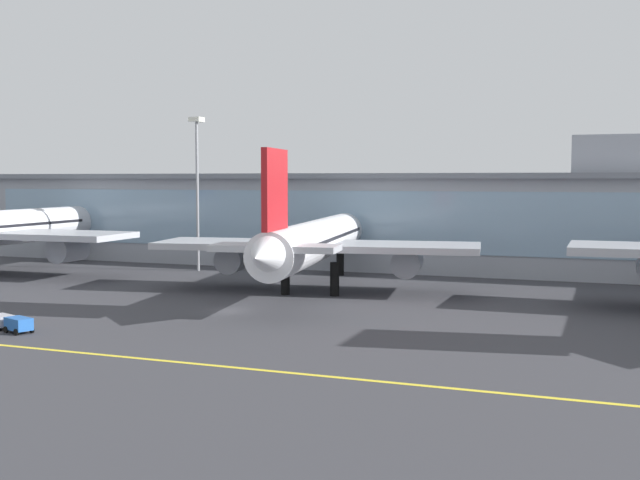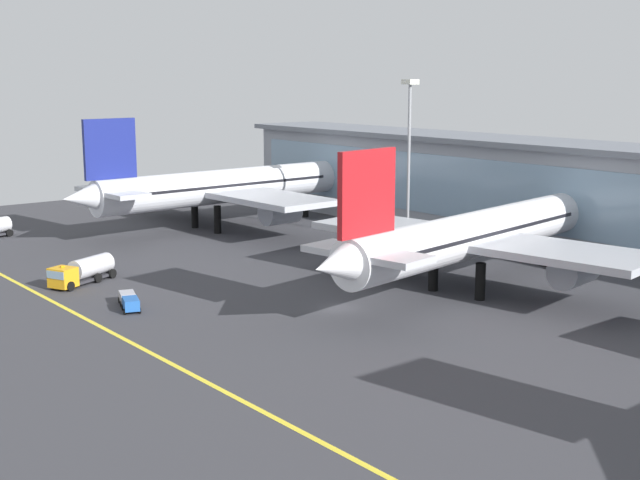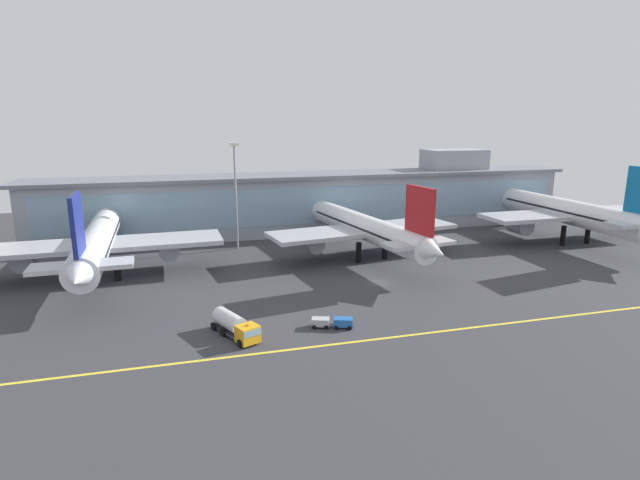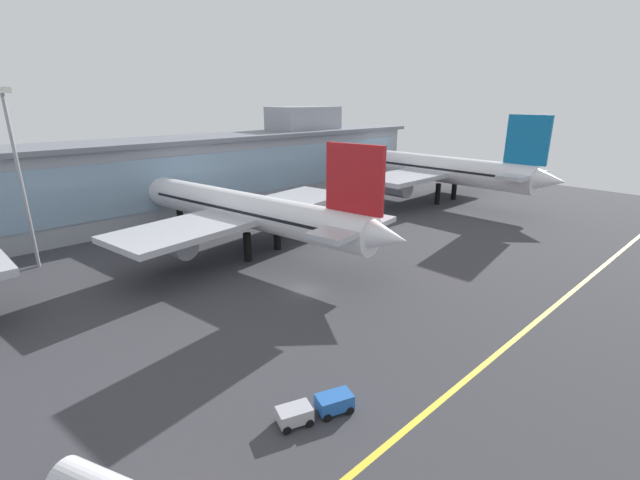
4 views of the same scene
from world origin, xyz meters
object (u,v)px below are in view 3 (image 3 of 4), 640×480
airliner_far_right (568,212)px  baggage_tug_near (333,322)px  airliner_near_right (365,228)px  airliner_near_left (97,243)px  apron_light_mast_west (235,180)px  service_truck_far (236,326)px

airliner_far_right → baggage_tug_near: bearing=116.0°
airliner_near_right → airliner_far_right: bearing=-98.5°
baggage_tug_near → airliner_far_right: bearing=46.1°
airliner_near_left → airliner_near_right: airliner_near_left is taller
airliner_near_right → apron_light_mast_west: size_ratio=2.24×
airliner_near_left → airliner_near_right: 51.04m
baggage_tug_near → service_truck_far: size_ratio=0.62×
baggage_tug_near → apron_light_mast_west: (-7.61, 47.58, 14.39)m
airliner_far_right → apron_light_mast_west: bearing=78.9°
airliner_far_right → service_truck_far: (-80.35, -33.25, -5.44)m
service_truck_far → apron_light_mast_west: bearing=149.3°
airliner_near_left → service_truck_far: (20.89, -32.43, -4.97)m
airliner_near_left → service_truck_far: 38.90m
airliner_far_right → airliner_near_right: bearing=89.8°
apron_light_mast_west → airliner_near_left: bearing=-151.1°
airliner_near_left → airliner_far_right: (101.24, 0.82, 0.46)m
apron_light_mast_west → airliner_near_right: bearing=-30.0°
service_truck_far → apron_light_mast_west: size_ratio=0.40×
apron_light_mast_west → service_truck_far: bearing=-96.7°
airliner_near_left → airliner_near_right: (51.03, 0.40, -0.31)m
airliner_near_right → apron_light_mast_west: bearing=51.1°
airliner_near_left → baggage_tug_near: size_ratio=9.08×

